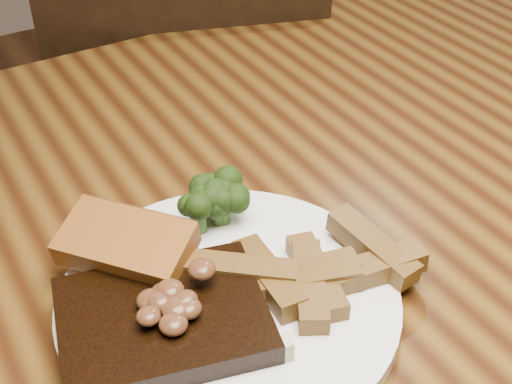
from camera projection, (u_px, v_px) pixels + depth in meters
dining_table at (249, 303)px, 0.73m from camera, size 1.60×0.90×0.75m
chair_far at (187, 130)px, 1.29m from camera, size 0.54×0.54×0.90m
plate at (229, 303)px, 0.59m from camera, size 0.34×0.34×0.01m
steak at (163, 321)px, 0.55m from camera, size 0.18×0.16×0.02m
steak_bone at (195, 373)px, 0.52m from camera, size 0.15×0.05×0.02m
mushroom_pile at (168, 288)px, 0.55m from camera, size 0.07×0.07×0.03m
garlic_bread at (129, 261)px, 0.61m from camera, size 0.12×0.12×0.02m
potato_wedges at (310, 266)px, 0.60m from camera, size 0.12×0.12×0.02m
broccoli_cluster at (219, 209)px, 0.65m from camera, size 0.08×0.08×0.04m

